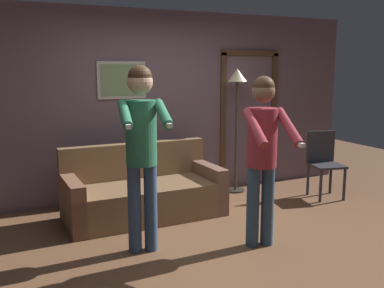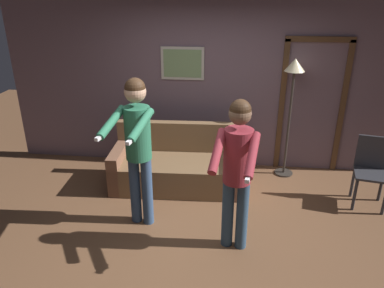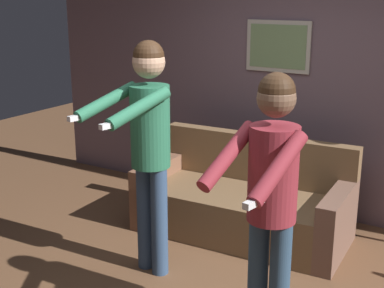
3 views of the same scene
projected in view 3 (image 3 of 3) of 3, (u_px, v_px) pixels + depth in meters
back_wall_assembly at (322, 86)px, 5.09m from camera, size 6.40×0.10×2.60m
couch at (243, 205)px, 4.91m from camera, size 1.94×0.94×0.87m
person_standing_left at (148, 135)px, 4.00m from camera, size 0.52×0.78×1.83m
person_standing_right at (271, 186)px, 3.18m from camera, size 0.51×0.70×1.73m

